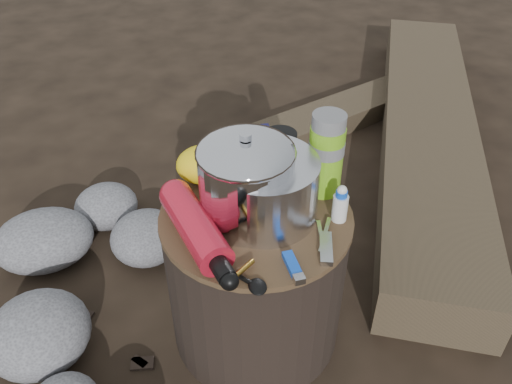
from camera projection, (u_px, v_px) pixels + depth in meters
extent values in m
plane|color=black|center=(256.00, 327.00, 1.46)|extent=(60.00, 60.00, 0.00)
cylinder|color=black|center=(256.00, 276.00, 1.34)|extent=(0.45, 0.45, 0.41)
cube|color=#3E3224|center=(427.00, 128.00, 2.15)|extent=(1.22, 1.97, 0.17)
cube|color=#3E3224|center=(331.00, 117.00, 2.30)|extent=(1.06, 0.55, 0.09)
cylinder|color=silver|center=(265.00, 189.00, 1.17)|extent=(0.24, 0.24, 0.15)
cylinder|color=silver|center=(246.00, 179.00, 1.14)|extent=(0.21, 0.21, 0.21)
cylinder|color=#6CAE1A|center=(326.00, 155.00, 1.22)|extent=(0.08, 0.08, 0.21)
cylinder|color=black|center=(280.00, 154.00, 1.31)|extent=(0.08, 0.08, 0.12)
ellipsoid|color=yellow|center=(204.00, 164.00, 1.29)|extent=(0.14, 0.11, 0.09)
cube|color=#12104D|center=(249.00, 152.00, 1.30)|extent=(0.11, 0.03, 0.13)
cube|color=blue|center=(292.00, 264.00, 1.08)|extent=(0.02, 0.09, 0.02)
cube|color=#B3B3B8|center=(326.00, 248.00, 1.11)|extent=(0.05, 0.10, 0.01)
cylinder|color=silver|center=(340.00, 205.00, 1.17)|extent=(0.04, 0.04, 0.08)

